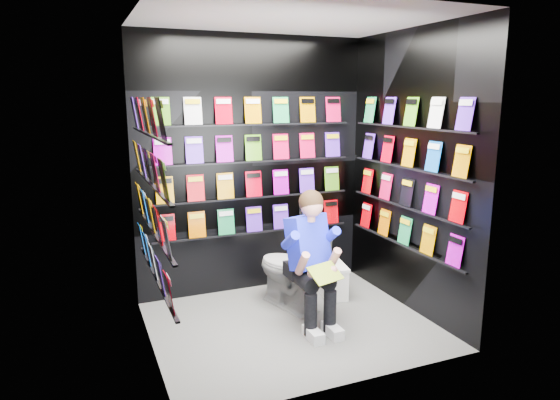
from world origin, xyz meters
name	(u,v)px	position (x,y,z in m)	size (l,w,h in m)	color
floor	(291,325)	(0.00, 0.00, 0.00)	(2.40, 2.40, 0.00)	#5F5E5C
ceiling	(293,18)	(0.00, 0.00, 2.60)	(2.40, 2.40, 0.00)	white
wall_back	(253,166)	(0.00, 1.00, 1.30)	(2.40, 0.04, 2.60)	black
wall_front	(354,205)	(0.00, -1.00, 1.30)	(2.40, 0.04, 2.60)	black
wall_left	(145,191)	(-1.20, 0.00, 1.30)	(0.04, 2.00, 2.60)	black
wall_right	(411,173)	(1.20, 0.00, 1.30)	(0.04, 2.00, 2.60)	black
comics_back	(254,166)	(0.00, 0.97, 1.31)	(2.10, 0.06, 1.37)	#C40009
comics_left	(149,190)	(-1.17, 0.00, 1.31)	(0.06, 1.70, 1.37)	#C40009
comics_right	(408,173)	(1.17, 0.00, 1.31)	(0.06, 1.70, 1.37)	#C40009
toilet	(290,270)	(0.15, 0.40, 0.37)	(0.42, 0.75, 0.73)	white
longbox	(332,281)	(0.67, 0.48, 0.15)	(0.22, 0.40, 0.30)	white
longbox_lid	(333,265)	(0.67, 0.48, 0.32)	(0.24, 0.42, 0.03)	white
reader	(307,243)	(0.15, 0.02, 0.74)	(0.48, 0.69, 1.28)	#2129E8
held_comic	(325,273)	(0.15, -0.33, 0.58)	(0.28, 0.01, 0.20)	green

